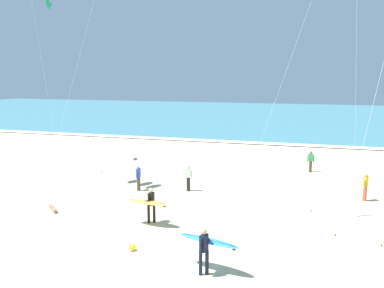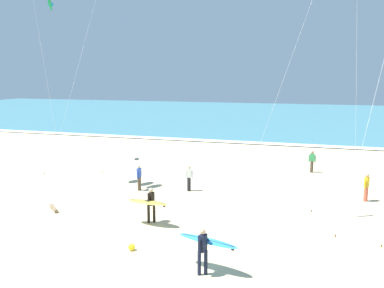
{
  "view_description": "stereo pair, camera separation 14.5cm",
  "coord_description": "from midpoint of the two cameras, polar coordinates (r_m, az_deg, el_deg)",
  "views": [
    {
      "loc": [
        5.7,
        -12.23,
        6.88
      ],
      "look_at": [
        0.69,
        4.92,
        3.73
      ],
      "focal_mm": 36.16,
      "sensor_mm": 36.0,
      "label": 1
    },
    {
      "loc": [
        5.84,
        -12.19,
        6.88
      ],
      "look_at": [
        0.69,
        4.92,
        3.73
      ],
      "focal_mm": 36.16,
      "sensor_mm": 36.0,
      "label": 2
    }
  ],
  "objects": [
    {
      "name": "bystander_white_top",
      "position": [
        23.42,
        -0.72,
        -5.03
      ],
      "size": [
        0.49,
        0.24,
        1.59
      ],
      "color": "black",
      "rests_on": "ground"
    },
    {
      "name": "shoreline_foam",
      "position": [
        40.52,
        7.85,
        0.24
      ],
      "size": [
        160.0,
        1.52,
        0.01
      ],
      "primitive_type": "cube",
      "color": "white",
      "rests_on": "ocean_water"
    },
    {
      "name": "ocean_water",
      "position": [
        69.81,
        11.48,
        4.17
      ],
      "size": [
        160.0,
        60.0,
        0.08
      ],
      "primitive_type": "cube",
      "color": "teal",
      "rests_on": "ground"
    },
    {
      "name": "ground_plane",
      "position": [
        15.16,
        -8.4,
        -17.12
      ],
      "size": [
        160.0,
        160.0,
        0.0
      ],
      "primitive_type": "plane",
      "color": "beige"
    },
    {
      "name": "surfer_trailing",
      "position": [
        18.38,
        -6.51,
        -8.59
      ],
      "size": [
        2.05,
        1.0,
        1.71
      ],
      "color": "black",
      "rests_on": "ground"
    },
    {
      "name": "bystander_blue_top",
      "position": [
        23.76,
        -8.08,
        -4.91
      ],
      "size": [
        0.22,
        0.5,
        1.59
      ],
      "color": "#4C3D2D",
      "rests_on": "ground"
    },
    {
      "name": "beach_ball",
      "position": [
        16.15,
        -9.07,
        -14.81
      ],
      "size": [
        0.28,
        0.28,
        0.28
      ],
      "primitive_type": "sphere",
      "color": "yellow",
      "rests_on": "ground"
    },
    {
      "name": "bystander_yellow_top",
      "position": [
        23.65,
        24.04,
        -5.77
      ],
      "size": [
        0.31,
        0.45,
        1.59
      ],
      "color": "#D8593F",
      "rests_on": "ground"
    },
    {
      "name": "kite_delta_emerald_near",
      "position": [
        33.44,
        -20.5,
        18.86
      ],
      "size": [
        2.07,
        4.84,
        13.04
      ],
      "color": "green",
      "rests_on": "ground"
    },
    {
      "name": "bystander_green_top",
      "position": [
        29.23,
        16.96,
        -2.43
      ],
      "size": [
        0.5,
        0.22,
        1.59
      ],
      "color": "#4C3D2D",
      "rests_on": "ground"
    },
    {
      "name": "surfer_lead",
      "position": [
        14.02,
        1.79,
        -14.62
      ],
      "size": [
        2.38,
        1.13,
        1.71
      ],
      "color": "black",
      "rests_on": "ground"
    },
    {
      "name": "driftwood_log",
      "position": [
        21.57,
        -19.99,
        -8.97
      ],
      "size": [
        0.98,
        0.88,
        0.19
      ],
      "primitive_type": "cylinder",
      "rotation": [
        0.0,
        1.57,
        2.44
      ],
      "color": "#846B4C",
      "rests_on": "ground"
    }
  ]
}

